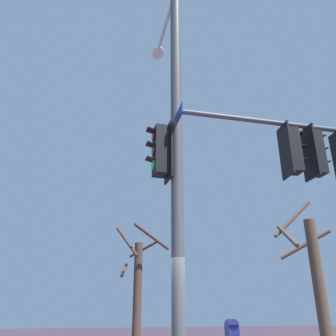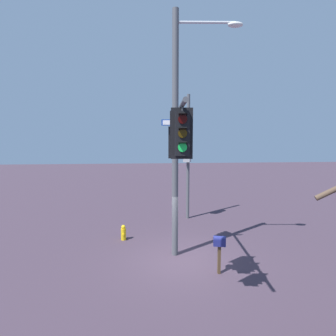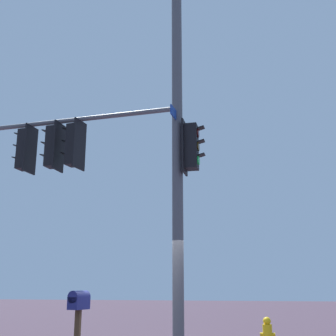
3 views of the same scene
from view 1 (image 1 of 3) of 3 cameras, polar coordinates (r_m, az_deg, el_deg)
main_signal_pole_assembly at (r=8.30m, az=9.52°, el=4.37°), size 5.91×3.17×9.82m
mailbox at (r=8.94m, az=10.16°, el=-24.48°), size 0.33×0.48×1.41m
bare_tree_behind_pole at (r=15.55m, az=-4.90°, el=-18.56°), size 2.23×2.26×5.04m
bare_tree_across_street at (r=12.97m, az=22.46°, el=-16.19°), size 2.32×1.85×5.47m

